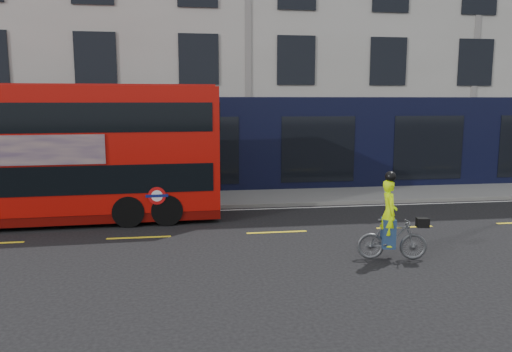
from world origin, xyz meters
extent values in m
plane|color=black|center=(0.00, 0.00, 0.00)|extent=(120.00, 120.00, 0.00)
cube|color=slate|center=(0.00, 6.50, 0.06)|extent=(60.00, 3.00, 0.12)
cube|color=slate|center=(0.00, 5.00, 0.07)|extent=(60.00, 0.12, 0.13)
cube|color=#B4B0A9|center=(0.00, 13.00, 7.50)|extent=(50.00, 10.00, 15.00)
cube|color=black|center=(0.00, 7.98, 2.00)|extent=(50.00, 0.08, 4.00)
cube|color=silver|center=(0.00, 4.70, 0.00)|extent=(58.00, 0.10, 0.01)
cube|color=#B10C07|center=(-6.98, 3.80, 2.37)|extent=(10.82, 2.82, 3.86)
cube|color=#580603|center=(-6.98, 3.80, 0.29)|extent=(10.82, 2.77, 0.29)
cube|color=black|center=(-6.98, 3.80, 1.51)|extent=(10.39, 2.85, 0.88)
cube|color=black|center=(-6.98, 3.80, 3.37)|extent=(10.39, 2.85, 0.88)
cube|color=maroon|center=(-6.98, 3.80, 4.31)|extent=(10.60, 2.72, 0.08)
cube|color=black|center=(-1.60, 3.99, 1.51)|extent=(0.12, 2.20, 0.88)
cube|color=black|center=(-1.60, 3.99, 3.37)|extent=(0.12, 2.20, 0.88)
cylinder|color=red|center=(-3.52, 2.67, 0.98)|extent=(0.55, 0.04, 0.55)
cylinder|color=white|center=(-3.52, 2.67, 0.98)|extent=(0.35, 0.03, 0.35)
cube|color=#0C1459|center=(-3.52, 2.66, 0.98)|extent=(0.68, 0.04, 0.09)
cylinder|color=black|center=(-3.27, 3.93, 0.49)|extent=(1.06, 2.52, 0.98)
cylinder|color=black|center=(-4.45, 3.89, 0.49)|extent=(1.06, 2.52, 0.98)
imported|color=#4F5255|center=(2.32, -1.40, 0.51)|extent=(1.76, 0.79, 1.02)
imported|color=#BAEB04|center=(2.22, -1.38, 1.17)|extent=(0.49, 0.65, 1.62)
cube|color=black|center=(3.02, -1.54, 0.94)|extent=(0.32, 0.28, 0.23)
cube|color=navy|center=(2.22, -1.38, 0.67)|extent=(0.38, 0.44, 0.72)
sphere|color=black|center=(2.22, -1.38, 2.06)|extent=(0.27, 0.27, 0.27)
camera|label=1|loc=(-2.71, -12.60, 3.88)|focal=35.00mm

